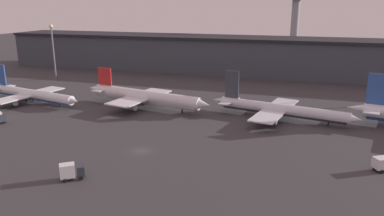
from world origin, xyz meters
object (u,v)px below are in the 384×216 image
at_px(airplane_1, 144,97).
at_px(airplane_2, 280,110).
at_px(control_tower, 295,20).
at_px(service_vehicle_3, 71,171).
at_px(airplane_0, 31,94).
at_px(service_vehicle_1, 384,163).

bearing_deg(airplane_1, airplane_2, 11.86).
bearing_deg(control_tower, service_vehicle_3, -101.58).
bearing_deg(airplane_1, control_tower, 81.11).
bearing_deg(service_vehicle_3, control_tower, 41.45).
xyz_separation_m(airplane_0, service_vehicle_1, (110.36, -25.18, -1.20)).
xyz_separation_m(airplane_0, service_vehicle_3, (49.72, -48.36, -1.03)).
bearing_deg(control_tower, service_vehicle_1, -79.88).
xyz_separation_m(airplane_2, service_vehicle_3, (-36.52, -54.24, -1.09)).
xyz_separation_m(airplane_0, airplane_2, (86.24, 5.87, 0.07)).
bearing_deg(airplane_1, service_vehicle_3, -69.53).
height_order(airplane_1, service_vehicle_3, airplane_1).
bearing_deg(control_tower, airplane_0, -124.97).
relative_size(airplane_1, service_vehicle_1, 9.08).
distance_m(airplane_1, service_vehicle_3, 54.74).
distance_m(airplane_0, airplane_2, 86.44).
distance_m(airplane_2, service_vehicle_3, 65.39).
xyz_separation_m(airplane_2, control_tower, (-1.91, 114.69, 21.95)).
relative_size(airplane_2, control_tower, 1.06).
bearing_deg(service_vehicle_1, service_vehicle_3, 170.72).
bearing_deg(airplane_0, airplane_1, 19.49).
xyz_separation_m(airplane_1, airplane_2, (44.91, 0.17, -0.69)).
bearing_deg(airplane_1, airplane_0, -160.51).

